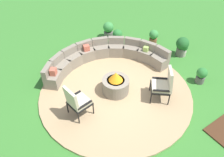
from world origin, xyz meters
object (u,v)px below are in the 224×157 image
object	(u,v)px
fire_pit	(116,84)
curved_stone_bench	(104,57)
potted_plant_3	(108,30)
potted_plant_1	(201,75)
potted_plant_2	(118,37)
potted_plant_4	(183,49)
potted_plant_5	(154,37)
lounge_chair_front_left	(77,101)
lounge_chair_front_right	(164,84)
potted_plant_0	(182,46)

from	to	relation	value
fire_pit	curved_stone_bench	size ratio (longest dim) A/B	0.20
potted_plant_3	potted_plant_1	bearing A→B (deg)	-78.20
potted_plant_2	potted_plant_4	xyz separation A→B (m)	(1.62, -2.07, -0.08)
potted_plant_2	potted_plant_5	size ratio (longest dim) A/B	1.08
lounge_chair_front_left	potted_plant_5	world-z (taller)	lounge_chair_front_left
potted_plant_3	fire_pit	bearing A→B (deg)	-120.00
fire_pit	potted_plant_2	distance (m)	2.88
curved_stone_bench	potted_plant_3	size ratio (longest dim) A/B	5.86
curved_stone_bench	potted_plant_4	size ratio (longest dim) A/B	7.41
potted_plant_1	potted_plant_2	distance (m)	3.61
potted_plant_1	curved_stone_bench	bearing A→B (deg)	128.65
lounge_chair_front_left	potted_plant_5	bearing A→B (deg)	102.60
lounge_chair_front_left	fire_pit	bearing A→B (deg)	88.86
fire_pit	potted_plant_3	distance (m)	3.49
lounge_chair_front_right	potted_plant_4	size ratio (longest dim) A/B	1.97
curved_stone_bench	potted_plant_5	world-z (taller)	curved_stone_bench
curved_stone_bench	potted_plant_4	world-z (taller)	curved_stone_bench
fire_pit	potted_plant_5	distance (m)	3.34
potted_plant_1	potted_plant_5	distance (m)	2.72
lounge_chair_front_left	potted_plant_5	xyz separation A→B (m)	(4.40, 1.70, -0.27)
curved_stone_bench	potted_plant_3	world-z (taller)	curved_stone_bench
potted_plant_1	lounge_chair_front_left	bearing A→B (deg)	166.13
lounge_chair_front_left	potted_plant_5	distance (m)	4.73
potted_plant_0	potted_plant_1	world-z (taller)	potted_plant_0
curved_stone_bench	potted_plant_5	xyz separation A→B (m)	(2.47, 0.05, 0.01)
lounge_chair_front_left	potted_plant_0	size ratio (longest dim) A/B	1.37
potted_plant_1	potted_plant_2	size ratio (longest dim) A/B	0.84
potted_plant_5	lounge_chair_front_right	bearing A→B (deg)	-127.69
potted_plant_3	potted_plant_4	size ratio (longest dim) A/B	1.27
potted_plant_2	lounge_chair_front_left	bearing A→B (deg)	-141.56
fire_pit	potted_plant_3	world-z (taller)	fire_pit
lounge_chair_front_right	potted_plant_3	bearing A→B (deg)	29.62
lounge_chair_front_left	potted_plant_0	xyz separation A→B (m)	(4.72, 0.47, -0.17)
fire_pit	potted_plant_0	xyz separation A→B (m)	(3.29, 0.28, 0.08)
potted_plant_0	potted_plant_4	bearing A→B (deg)	-42.01
potted_plant_1	potted_plant_0	bearing A→B (deg)	65.60
potted_plant_1	potted_plant_5	size ratio (longest dim) A/B	0.91
potted_plant_0	potted_plant_5	xyz separation A→B (m)	(-0.32, 1.23, -0.09)
lounge_chair_front_right	curved_stone_bench	bearing A→B (deg)	51.40
lounge_chair_front_left	potted_plant_0	distance (m)	4.74
potted_plant_5	potted_plant_4	bearing A→B (deg)	-74.03
curved_stone_bench	potted_plant_3	bearing A→B (deg)	51.36
potted_plant_2	potted_plant_4	world-z (taller)	potted_plant_2
fire_pit	lounge_chair_front_right	distance (m)	1.46
curved_stone_bench	lounge_chair_front_left	bearing A→B (deg)	-139.41
lounge_chair_front_right	potted_plant_4	distance (m)	2.67
potted_plant_1	potted_plant_4	distance (m)	1.59
potted_plant_2	potted_plant_3	size ratio (longest dim) A/B	0.97
lounge_chair_front_right	potted_plant_4	xyz separation A→B (m)	(2.33, 1.27, -0.32)
lounge_chair_front_left	potted_plant_2	bearing A→B (deg)	119.93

